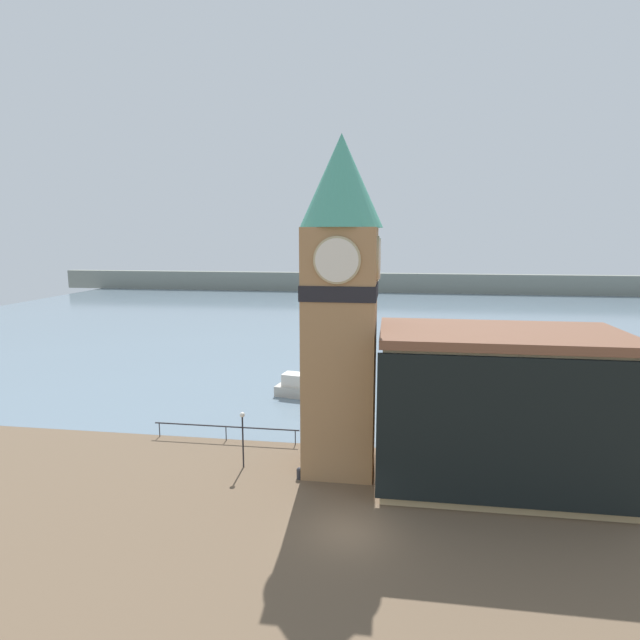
% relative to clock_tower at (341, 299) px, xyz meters
% --- Properties ---
extents(ground_plane, '(160.00, 160.00, 0.00)m').
position_rel_clock_tower_xyz_m(ground_plane, '(1.16, -6.98, -10.74)').
color(ground_plane, brown).
extents(water, '(160.00, 120.00, 0.00)m').
position_rel_clock_tower_xyz_m(water, '(1.16, 63.24, -10.74)').
color(water, slate).
rests_on(water, ground_plane).
extents(far_shoreline, '(180.00, 3.00, 5.00)m').
position_rel_clock_tower_xyz_m(far_shoreline, '(1.16, 103.24, -8.24)').
color(far_shoreline, gray).
rests_on(far_shoreline, water).
extents(pier_railing, '(10.68, 0.08, 1.09)m').
position_rel_clock_tower_xyz_m(pier_railing, '(-8.47, 2.99, -9.79)').
color(pier_railing, '#232328').
rests_on(pier_railing, ground_plane).
extents(clock_tower, '(4.88, 4.88, 20.24)m').
position_rel_clock_tower_xyz_m(clock_tower, '(0.00, 0.00, 0.00)').
color(clock_tower, '#9E754C').
rests_on(clock_tower, ground_plane).
extents(pier_building, '(13.76, 7.62, 9.16)m').
position_rel_clock_tower_xyz_m(pier_building, '(9.25, -0.76, -6.14)').
color(pier_building, tan).
rests_on(pier_building, ground_plane).
extents(boat_near, '(6.23, 3.27, 2.05)m').
position_rel_clock_tower_xyz_m(boat_near, '(-4.55, 13.68, -10.00)').
color(boat_near, '#B7B2A8').
rests_on(boat_near, water).
extents(mooring_bollard_near, '(0.36, 0.36, 0.71)m').
position_rel_clock_tower_xyz_m(mooring_bollard_near, '(-2.24, -1.89, -10.36)').
color(mooring_bollard_near, '#2D2D33').
rests_on(mooring_bollard_near, ground_plane).
extents(lamp_post, '(0.32, 0.32, 3.64)m').
position_rel_clock_tower_xyz_m(lamp_post, '(-6.03, -0.89, -8.17)').
color(lamp_post, black).
rests_on(lamp_post, ground_plane).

